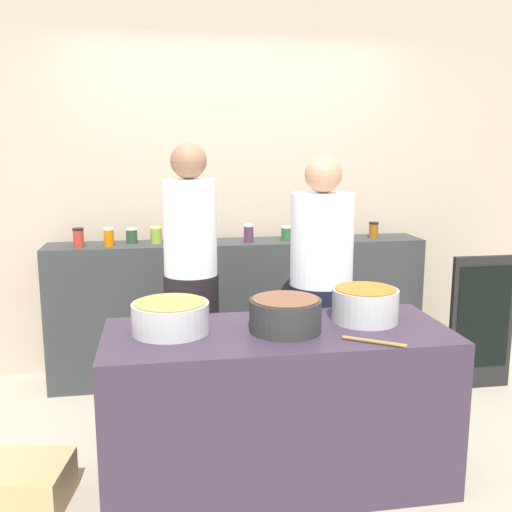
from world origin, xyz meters
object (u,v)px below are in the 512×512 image
at_px(cooking_pot_center, 285,315).
at_px(bread_crate, 24,486).
at_px(preserve_jar_3, 156,235).
at_px(cook_in_cap, 320,308).
at_px(preserve_jar_4, 185,232).
at_px(cooking_pot_left, 171,317).
at_px(preserve_jar_1, 109,237).
at_px(preserve_jar_6, 287,233).
at_px(chalkboard_sign, 482,322).
at_px(cooking_pot_right, 365,305).
at_px(preserve_jar_7, 338,232).
at_px(cook_with_tongs, 192,298).
at_px(preserve_jar_2, 132,236).
at_px(preserve_jar_8, 374,230).
at_px(wooden_spoon, 374,342).
at_px(preserve_jar_0, 78,238).
at_px(preserve_jar_5, 249,233).

bearing_deg(cooking_pot_center, bread_crate, -179.32).
bearing_deg(preserve_jar_3, cook_in_cap, -40.83).
bearing_deg(preserve_jar_4, cooking_pot_left, -95.78).
xyz_separation_m(preserve_jar_1, preserve_jar_3, (0.32, 0.06, -0.00)).
bearing_deg(preserve_jar_6, bread_crate, -138.45).
bearing_deg(chalkboard_sign, cook_in_cap, -165.46).
distance_m(cooking_pot_left, cooking_pot_right, 0.99).
relative_size(preserve_jar_7, cook_with_tongs, 0.06).
bearing_deg(preserve_jar_6, cook_in_cap, -87.61).
bearing_deg(preserve_jar_6, cook_with_tongs, -139.63).
xyz_separation_m(preserve_jar_2, preserve_jar_3, (0.17, -0.04, 0.01)).
bearing_deg(preserve_jar_8, preserve_jar_7, -168.55).
bearing_deg(bread_crate, cooking_pot_center, 0.68).
bearing_deg(preserve_jar_3, preserve_jar_1, -168.94).
xyz_separation_m(preserve_jar_7, cooking_pot_left, (-1.24, -1.27, -0.20)).
bearing_deg(cooking_pot_center, wooden_spoon, -34.99).
relative_size(preserve_jar_7, cooking_pot_left, 0.30).
height_order(preserve_jar_4, preserve_jar_8, preserve_jar_4).
distance_m(preserve_jar_1, cook_with_tongs, 0.84).
bearing_deg(preserve_jar_0, preserve_jar_8, 1.67).
xyz_separation_m(cook_with_tongs, chalkboard_sign, (2.02, 0.14, -0.30)).
distance_m(preserve_jar_5, cooking_pot_right, 1.34).
relative_size(preserve_jar_4, preserve_jar_6, 1.27).
xyz_separation_m(preserve_jar_3, cook_with_tongs, (0.20, -0.65, -0.29)).
distance_m(preserve_jar_6, wooden_spoon, 1.66).
height_order(cooking_pot_right, bread_crate, cooking_pot_right).
bearing_deg(cooking_pot_left, preserve_jar_0, 114.53).
distance_m(preserve_jar_2, wooden_spoon, 2.07).
height_order(preserve_jar_7, chalkboard_sign, preserve_jar_7).
bearing_deg(cook_with_tongs, wooden_spoon, -52.82).
bearing_deg(preserve_jar_1, chalkboard_sign, -9.86).
relative_size(preserve_jar_2, bread_crate, 0.26).
bearing_deg(preserve_jar_2, cook_in_cap, -37.52).
height_order(cooking_pot_right, wooden_spoon, cooking_pot_right).
relative_size(preserve_jar_7, bread_crate, 0.27).
xyz_separation_m(preserve_jar_0, cooking_pot_right, (1.57, -1.25, -0.20)).
relative_size(preserve_jar_2, wooden_spoon, 0.35).
xyz_separation_m(preserve_jar_4, cooking_pot_center, (0.41, -1.47, -0.20)).
bearing_deg(preserve_jar_1, preserve_jar_7, -0.39).
height_order(preserve_jar_4, bread_crate, preserve_jar_4).
relative_size(preserve_jar_0, preserve_jar_1, 1.04).
bearing_deg(preserve_jar_1, preserve_jar_4, 12.67).
xyz_separation_m(preserve_jar_8, chalkboard_sign, (0.63, -0.49, -0.60)).
bearing_deg(preserve_jar_1, cook_in_cap, -30.98).
height_order(preserve_jar_7, cooking_pot_center, preserve_jar_7).
relative_size(preserve_jar_8, bread_crate, 0.29).
height_order(preserve_jar_3, cook_in_cap, cook_in_cap).
distance_m(cooking_pot_right, bread_crate, 1.88).
bearing_deg(preserve_jar_7, bread_crate, -145.19).
bearing_deg(preserve_jar_7, preserve_jar_8, 11.45).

